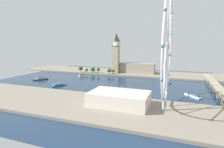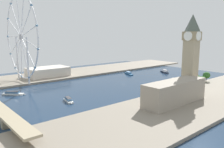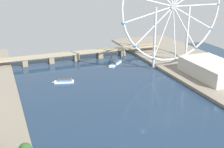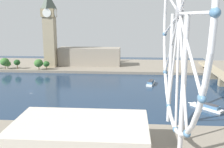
# 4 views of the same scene
# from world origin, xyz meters

# --- Properties ---
(ground_plane) EXTENTS (413.98, 413.98, 0.00)m
(ground_plane) POSITION_xyz_m (0.00, 0.00, 0.00)
(ground_plane) COLOR #1E334C
(riverbank_left) EXTENTS (90.00, 520.00, 3.00)m
(riverbank_left) POSITION_xyz_m (-121.99, 0.00, 1.50)
(riverbank_left) COLOR gray
(riverbank_left) RESTS_ON ground_plane
(riverbank_right) EXTENTS (90.00, 520.00, 3.00)m
(riverbank_right) POSITION_xyz_m (121.99, 0.00, 1.50)
(riverbank_right) COLOR gray
(riverbank_right) RESTS_ON ground_plane
(clock_tower) EXTENTS (17.19, 17.19, 92.37)m
(clock_tower) POSITION_xyz_m (-102.70, -11.04, 50.93)
(clock_tower) COLOR tan
(clock_tower) RESTS_ON riverbank_left
(parliament_block) EXTENTS (22.00, 80.16, 23.28)m
(parliament_block) POSITION_xyz_m (-115.63, 37.03, 14.64)
(parliament_block) COLOR gray
(parliament_block) RESTS_ON riverbank_left
(tree_row_embankment) EXTENTS (12.74, 92.61, 14.01)m
(tree_row_embankment) POSITION_xyz_m (-82.95, -56.65, 11.09)
(tree_row_embankment) COLOR #513823
(tree_row_embankment) RESTS_ON riverbank_left
(ferris_wheel) EXTENTS (123.10, 3.20, 127.15)m
(ferris_wheel) POSITION_xyz_m (92.08, 115.78, 68.45)
(ferris_wheel) COLOR silver
(ferris_wheel) RESTS_ON riverbank_right
(riverside_hall) EXTENTS (40.03, 65.34, 14.93)m
(riverside_hall) POSITION_xyz_m (112.71, 67.90, 10.46)
(riverside_hall) COLOR beige
(riverside_hall) RESTS_ON riverbank_right
(tour_boat_0) EXTENTS (23.89, 22.98, 4.42)m
(tour_boat_0) POSITION_xyz_m (38.23, 148.39, 1.85)
(tour_boat_0) COLOR white
(tour_boat_0) RESTS_ON ground_plane
(tour_boat_1) EXTENTS (17.14, 19.67, 5.32)m
(tour_boat_1) POSITION_xyz_m (-43.63, -66.55, 2.18)
(tour_boat_1) COLOR beige
(tour_boat_1) RESTS_ON ground_plane
(tour_boat_2) EXTENTS (29.83, 16.70, 4.61)m
(tour_boat_2) POSITION_xyz_m (49.58, -61.09, 1.88)
(tour_boat_2) COLOR #235684
(tour_boat_2) RESTS_ON ground_plane
(tour_boat_3) EXTENTS (22.82, 10.24, 4.41)m
(tour_boat_3) POSITION_xyz_m (-31.32, 111.87, 1.87)
(tour_boat_3) COLOR white
(tour_boat_3) RESTS_ON ground_plane
(tour_boat_4) EXTENTS (28.33, 20.77, 5.76)m
(tour_boat_4) POSITION_xyz_m (17.95, -125.98, 2.44)
(tour_boat_4) COLOR #2D384C
(tour_boat_4) RESTS_ON ground_plane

